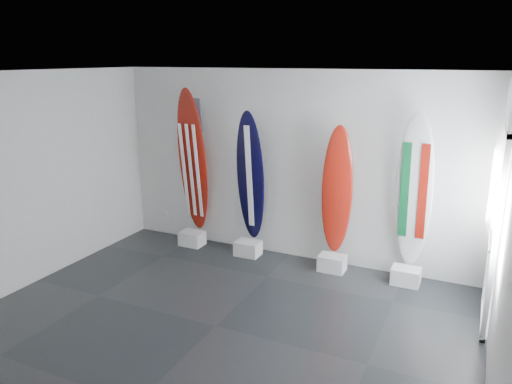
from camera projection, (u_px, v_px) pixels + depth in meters
The scene contains 16 objects.
floor at pixel (216, 326), 6.01m from camera, with size 6.00×6.00×0.00m, color black.
ceiling at pixel (210, 73), 5.22m from camera, with size 6.00×6.00×0.00m, color white.
wall_back at pixel (292, 166), 7.80m from camera, with size 6.00×6.00×0.00m, color silver.
wall_front at pixel (33, 305), 3.43m from camera, with size 6.00×6.00×0.00m, color silver.
wall_left at pixel (25, 181), 6.84m from camera, with size 5.00×5.00×0.00m, color silver.
wall_right at pixel (506, 251), 4.39m from camera, with size 5.00×5.00×0.00m, color silver.
display_block_usa at pixel (192, 238), 8.58m from camera, with size 0.40×0.30×0.24m, color white.
surfboard_usa at pixel (193, 161), 8.31m from camera, with size 0.56×0.08×2.47m, color maroon.
display_block_navy at pixel (248, 248), 8.14m from camera, with size 0.40×0.30×0.24m, color white.
surfboard_navy at pixel (250, 177), 7.91m from camera, with size 0.49×0.08×2.15m, color black.
display_block_swiss at pixel (332, 263), 7.55m from camera, with size 0.40×0.30×0.24m, color white.
surfboard_swiss at pixel (337, 191), 7.34m from camera, with size 0.45×0.08×2.01m, color maroon.
display_block_italy at pixel (406, 276), 7.10m from camera, with size 0.40×0.30×0.24m, color white.
surfboard_italy at pixel (414, 191), 6.86m from camera, with size 0.51×0.08×2.26m, color white.
wall_outlet at pixel (166, 215), 9.09m from camera, with size 0.09×0.02×0.13m, color silver.
glass_door at pixel (499, 211), 5.78m from camera, with size 0.12×1.16×2.85m, color white, non-canonical shape.
Camera 1 is at (2.72, -4.65, 3.16)m, focal length 34.63 mm.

